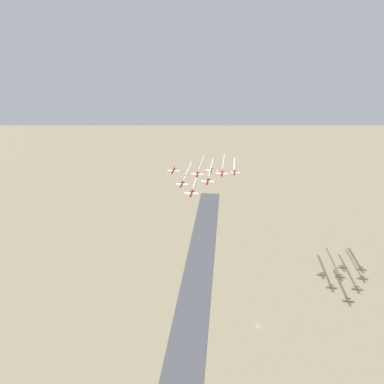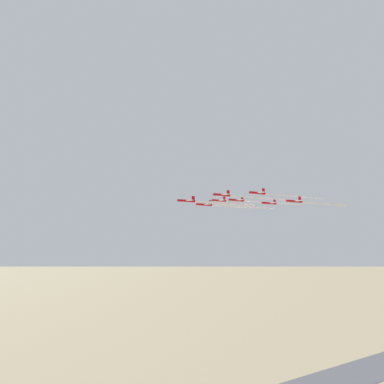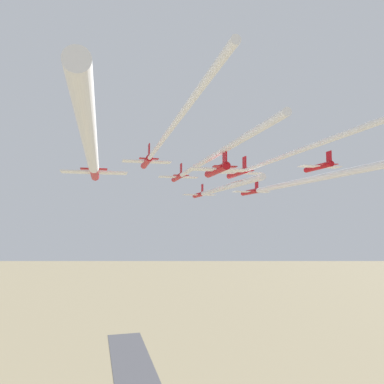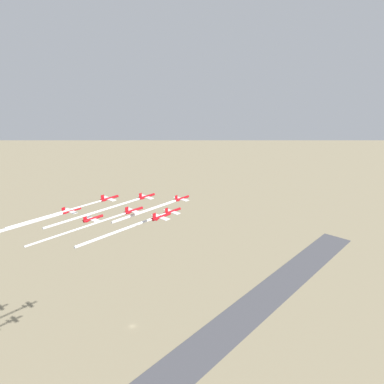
{
  "view_description": "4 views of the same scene",
  "coord_description": "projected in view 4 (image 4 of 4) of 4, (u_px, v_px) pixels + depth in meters",
  "views": [
    {
      "loc": [
        111.85,
        -146.59,
        193.61
      ],
      "look_at": [
        -39.18,
        -36.68,
        112.6
      ],
      "focal_mm": 28.0,
      "sensor_mm": 36.0,
      "label": 1
    },
    {
      "loc": [
        109.24,
        17.33,
        90.98
      ],
      "look_at": [
        -41.71,
        -34.31,
        116.13
      ],
      "focal_mm": 28.0,
      "sensor_mm": 36.0,
      "label": 2
    },
    {
      "loc": [
        -96.79,
        56.64,
        103.16
      ],
      "look_at": [
        -36.42,
        -38.37,
        112.33
      ],
      "focal_mm": 35.0,
      "sensor_mm": 36.0,
      "label": 3
    },
    {
      "loc": [
        -228.9,
        -37.23,
        176.06
      ],
      "look_at": [
        -37.99,
        -42.34,
        114.28
      ],
      "focal_mm": 35.0,
      "sensor_mm": 36.0,
      "label": 4
    }
  ],
  "objects": [
    {
      "name": "smoke_trail_6",
      "position": [
        26.0,
        224.0,
        168.56
      ],
      "size": [
        26.2,
        25.46,
        1.37
      ],
      "rotation": [
        0.0,
        0.0,
        3.94
      ],
      "color": "white"
    },
    {
      "name": "jet_1",
      "position": [
        146.0,
        197.0,
        193.46
      ],
      "size": [
        8.85,
        8.81,
        3.42
      ],
      "rotation": [
        0.0,
        0.0,
        3.94
      ],
      "color": "#B20C14"
    },
    {
      "name": "jet_3",
      "position": [
        109.0,
        198.0,
        187.97
      ],
      "size": [
        8.85,
        8.81,
        3.42
      ],
      "rotation": [
        0.0,
        0.0,
        3.94
      ],
      "color": "#B20C14"
    },
    {
      "name": "smoke_trail_3",
      "position": [
        58.0,
        213.0,
        168.47
      ],
      "size": [
        33.77,
        32.77,
        0.73
      ],
      "rotation": [
        0.0,
        0.0,
        3.94
      ],
      "color": "white"
    },
    {
      "name": "smoke_trail_2",
      "position": [
        125.0,
        229.0,
        161.93
      ],
      "size": [
        35.58,
        34.55,
        1.13
      ],
      "rotation": [
        0.0,
        0.0,
        3.94
      ],
      "color": "white"
    },
    {
      "name": "jet_2",
      "position": [
        172.0,
        211.0,
        182.17
      ],
      "size": [
        8.85,
        8.81,
        3.42
      ],
      "rotation": [
        0.0,
        0.0,
        3.94
      ],
      "color": "#B20C14"
    },
    {
      "name": "smoke_trail_4",
      "position": [
        80.0,
        228.0,
        156.35
      ],
      "size": [
        34.47,
        33.45,
        0.78
      ],
      "rotation": [
        0.0,
        0.0,
        3.94
      ],
      "color": "white"
    },
    {
      "name": "runway_strip",
      "position": [
        183.0,
        366.0,
        234.11
      ],
      "size": [
        393.95,
        367.48,
        0.2
      ],
      "rotation": [
        0.0,
        0.0,
        3.97
      ],
      "color": "#47474C",
      "rests_on": "ground_plane"
    },
    {
      "name": "ground_plane",
      "position": [
        132.0,
        326.0,
        270.95
      ],
      "size": [
        3000.0,
        3000.0,
        0.0
      ],
      "primitive_type": "plane",
      "color": "gray"
    },
    {
      "name": "jet_5",
      "position": [
        161.0,
        217.0,
        163.27
      ],
      "size": [
        8.85,
        8.81,
        3.42
      ],
      "rotation": [
        0.0,
        0.0,
        3.94
      ],
      "color": "#B20C14"
    },
    {
      "name": "jet_4",
      "position": [
        133.0,
        211.0,
        176.17
      ],
      "size": [
        8.85,
        8.81,
        3.42
      ],
      "rotation": [
        0.0,
        0.0,
        3.94
      ],
      "color": "#B20C14"
    },
    {
      "name": "smoke_trail_1",
      "position": [
        96.0,
        212.0,
        172.2
      ],
      "size": [
        37.56,
        36.46,
        0.98
      ],
      "rotation": [
        0.0,
        0.0,
        3.94
      ],
      "color": "white"
    },
    {
      "name": "smoke_trail_0",
      "position": [
        146.0,
        211.0,
        182.21
      ],
      "size": [
        29.84,
        28.98,
        1.24
      ],
      "rotation": [
        0.0,
        0.0,
        3.94
      ],
      "color": "white"
    },
    {
      "name": "jet_0",
      "position": [
        181.0,
        199.0,
        199.61
      ],
      "size": [
        8.85,
        8.81,
        3.42
      ],
      "rotation": [
        0.0,
        0.0,
        3.94
      ],
      "color": "#B20C14"
    },
    {
      "name": "jet_7",
      "position": [
        93.0,
        219.0,
        171.53
      ],
      "size": [
        8.85,
        8.81,
        3.42
      ],
      "rotation": [
        0.0,
        0.0,
        3.94
      ],
      "color": "#B20C14"
    },
    {
      "name": "jet_6",
      "position": [
        71.0,
        211.0,
        184.14
      ],
      "size": [
        8.85,
        8.81,
        3.42
      ],
      "rotation": [
        0.0,
        0.0,
        3.94
      ],
      "color": "#B20C14"
    }
  ]
}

